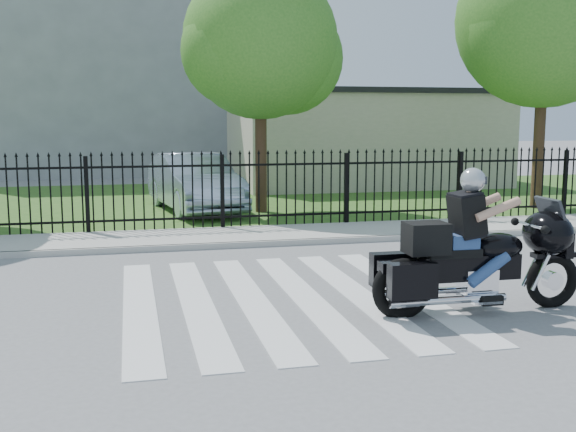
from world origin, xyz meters
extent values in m
plane|color=slate|center=(0.00, 0.00, 0.00)|extent=(120.00, 120.00, 0.00)
cube|color=#ADAAA3|center=(0.00, 5.00, 0.06)|extent=(40.00, 2.00, 0.12)
cube|color=#ADAAA3|center=(0.00, 4.00, 0.06)|extent=(40.00, 0.12, 0.12)
cube|color=#27511B|center=(0.00, 12.00, 0.01)|extent=(40.00, 12.00, 0.02)
cube|color=black|center=(0.00, 6.00, 0.35)|extent=(26.00, 0.04, 0.05)
cube|color=black|center=(0.00, 6.00, 1.55)|extent=(26.00, 0.04, 0.05)
cylinder|color=#382316|center=(1.50, 9.00, 2.08)|extent=(0.32, 0.32, 4.16)
sphere|color=#327320|center=(1.50, 9.00, 4.68)|extent=(4.20, 4.20, 4.20)
cylinder|color=#382316|center=(9.50, 8.00, 2.40)|extent=(0.32, 0.32, 4.80)
sphere|color=#327320|center=(9.50, 8.00, 5.40)|extent=(5.00, 5.00, 5.00)
cube|color=beige|center=(7.00, 16.00, 1.75)|extent=(10.00, 6.00, 3.50)
cube|color=black|center=(7.00, 16.00, 3.60)|extent=(10.20, 6.20, 0.20)
cube|color=#96999E|center=(-3.00, 26.00, 6.00)|extent=(15.00, 10.00, 12.00)
torus|color=black|center=(3.63, -1.30, 0.38)|extent=(0.79, 0.16, 0.79)
torus|color=black|center=(1.40, -1.26, 0.38)|extent=(0.84, 0.19, 0.84)
cube|color=black|center=(2.31, -1.27, 0.63)|extent=(1.49, 0.30, 0.34)
ellipsoid|color=black|center=(2.77, -1.28, 0.89)|extent=(0.72, 0.47, 0.38)
cube|color=black|center=(2.08, -1.27, 0.85)|extent=(0.75, 0.38, 0.11)
cube|color=silver|center=(2.48, -1.28, 0.44)|extent=(0.46, 0.35, 0.34)
ellipsoid|color=black|center=(3.51, -1.29, 1.05)|extent=(0.63, 0.84, 0.62)
cube|color=black|center=(1.72, -1.26, 1.05)|extent=(0.56, 0.44, 0.41)
cube|color=navy|center=(2.22, -1.27, 0.98)|extent=(0.40, 0.35, 0.21)
sphere|color=#B9BCC1|center=(2.36, -1.27, 1.81)|extent=(0.33, 0.33, 0.33)
imported|color=#A5B4D0|center=(-0.29, 9.60, 0.83)|extent=(2.49, 5.13, 1.62)
camera|label=1|loc=(-2.08, -9.37, 2.63)|focal=42.00mm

